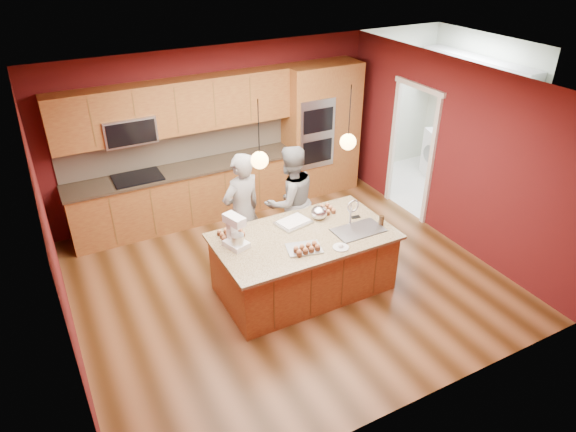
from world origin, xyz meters
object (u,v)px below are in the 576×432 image
island (305,261)px  mixing_bowl (319,213)px  person_left (242,212)px  person_right (290,201)px  stand_mixer (235,233)px

island → mixing_bowl: bearing=37.4°
person_left → person_right: 0.75m
island → person_left: (-0.49, 0.90, 0.43)m
person_left → mixing_bowl: person_left is taller
island → stand_mixer: (-0.88, 0.18, 0.59)m
mixing_bowl → stand_mixer: bearing=-175.4°
person_left → stand_mixer: 0.83m
island → person_right: person_right is taller
person_left → mixing_bowl: (0.86, -0.61, 0.07)m
stand_mixer → mixing_bowl: 1.26m
person_right → stand_mixer: bearing=26.0°
island → person_left: person_left is taller
island → mixing_bowl: size_ratio=10.35×
island → person_right: (0.26, 0.90, 0.41)m
island → stand_mixer: size_ratio=5.44×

